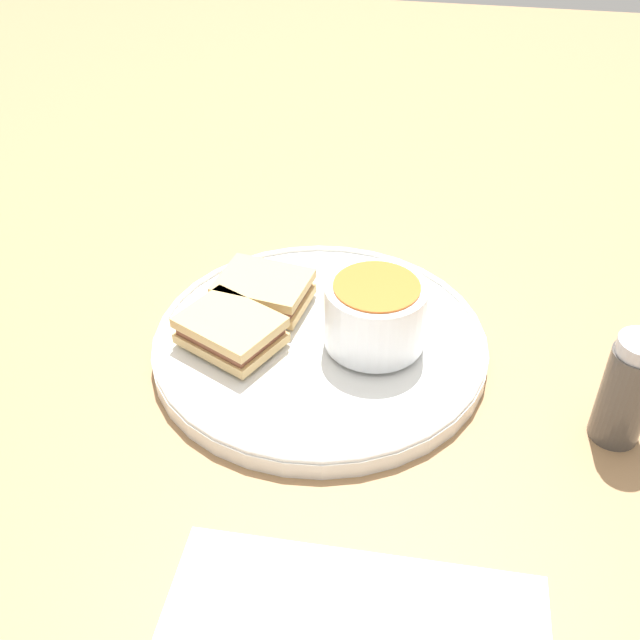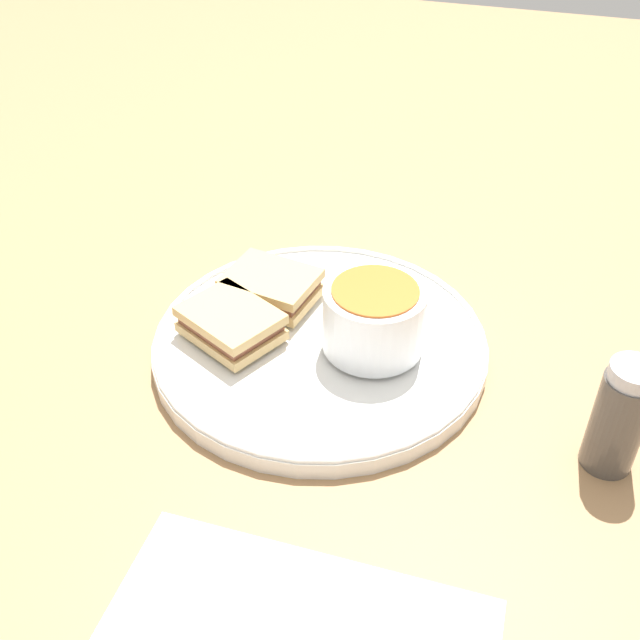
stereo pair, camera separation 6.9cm
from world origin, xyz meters
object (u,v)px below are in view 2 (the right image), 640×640
object	(u,v)px
spoon	(362,282)
sandwich_half_far	(231,323)
soup_bowl	(373,320)
salt_shaker	(619,418)
sandwich_half_near	(271,286)

from	to	relation	value
spoon	sandwich_half_far	xyz separation A→B (m)	(0.11, -0.09, 0.01)
soup_bowl	spoon	distance (m)	0.10
sandwich_half_far	soup_bowl	bearing A→B (deg)	99.71
salt_shaker	soup_bowl	bearing A→B (deg)	-104.75
soup_bowl	salt_shaker	xyz separation A→B (m)	(0.06, 0.21, -0.00)
sandwich_half_near	salt_shaker	bearing A→B (deg)	72.98
soup_bowl	spoon	bearing A→B (deg)	-159.34
spoon	sandwich_half_near	distance (m)	0.09
soup_bowl	sandwich_half_near	world-z (taller)	soup_bowl
sandwich_half_near	salt_shaker	xyz separation A→B (m)	(0.10, 0.32, 0.01)
spoon	soup_bowl	bearing A→B (deg)	146.71
sandwich_half_near	salt_shaker	distance (m)	0.34
spoon	sandwich_half_far	world-z (taller)	sandwich_half_far
sandwich_half_near	soup_bowl	bearing A→B (deg)	68.94
spoon	sandwich_half_far	bearing A→B (deg)	86.59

